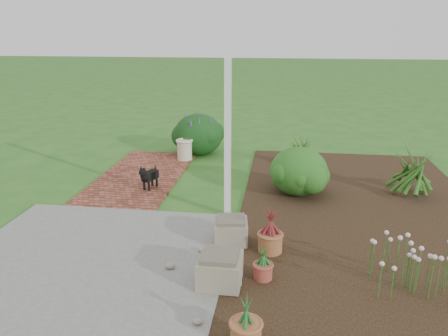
# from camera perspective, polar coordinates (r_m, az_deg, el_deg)

# --- Properties ---
(ground) EXTENTS (80.00, 80.00, 0.00)m
(ground) POSITION_cam_1_polar(r_m,az_deg,el_deg) (7.14, -2.04, -6.27)
(ground) COLOR #27601E
(ground) RESTS_ON ground
(concrete_patio) EXTENTS (3.50, 3.50, 0.04)m
(concrete_patio) POSITION_cam_1_polar(r_m,az_deg,el_deg) (5.99, -17.17, -11.92)
(concrete_patio) COLOR slate
(concrete_patio) RESTS_ON ground
(brick_path) EXTENTS (1.60, 3.50, 0.04)m
(brick_path) POSITION_cam_1_polar(r_m,az_deg,el_deg) (9.12, -10.74, -1.01)
(brick_path) COLOR #5C2C1D
(brick_path) RESTS_ON ground
(garden_bed) EXTENTS (4.00, 7.00, 0.03)m
(garden_bed) POSITION_cam_1_polar(r_m,az_deg,el_deg) (7.62, 17.58, -5.40)
(garden_bed) COLOR black
(garden_bed) RESTS_ON ground
(veranda_post) EXTENTS (0.10, 0.10, 2.50)m
(veranda_post) POSITION_cam_1_polar(r_m,az_deg,el_deg) (6.78, 0.49, 3.63)
(veranda_post) COLOR white
(veranda_post) RESTS_ON ground
(stone_trough_near) EXTENTS (0.50, 0.50, 0.33)m
(stone_trough_near) POSITION_cam_1_polar(r_m,az_deg,el_deg) (5.24, -0.51, -13.21)
(stone_trough_near) COLOR gray
(stone_trough_near) RESTS_ON concrete_patio
(stone_trough_mid) EXTENTS (0.52, 0.52, 0.27)m
(stone_trough_mid) POSITION_cam_1_polar(r_m,az_deg,el_deg) (5.33, -0.39, -13.10)
(stone_trough_mid) COLOR gray
(stone_trough_mid) RESTS_ON concrete_patio
(stone_trough_far) EXTENTS (0.51, 0.51, 0.30)m
(stone_trough_far) POSITION_cam_1_polar(r_m,az_deg,el_deg) (6.19, 0.94, -8.26)
(stone_trough_far) COLOR #716658
(stone_trough_far) RESTS_ON concrete_patio
(black_dog) EXTENTS (0.27, 0.51, 0.45)m
(black_dog) POSITION_cam_1_polar(r_m,az_deg,el_deg) (8.21, -9.81, -0.96)
(black_dog) COLOR black
(black_dog) RESTS_ON brick_path
(cream_ceramic_urn) EXTENTS (0.37, 0.37, 0.45)m
(cream_ceramic_urn) POSITION_cam_1_polar(r_m,az_deg,el_deg) (10.00, -5.17, 2.38)
(cream_ceramic_urn) COLOR beige
(cream_ceramic_urn) RESTS_ON brick_path
(evergreen_shrub) EXTENTS (1.22, 1.22, 0.88)m
(evergreen_shrub) POSITION_cam_1_polar(r_m,az_deg,el_deg) (7.99, 9.74, -0.25)
(evergreen_shrub) COLOR #173A10
(evergreen_shrub) RESTS_ON garden_bed
(agapanthus_clump_back) EXTENTS (1.49, 1.49, 1.01)m
(agapanthus_clump_back) POSITION_cam_1_polar(r_m,az_deg,el_deg) (8.51, 23.43, 0.09)
(agapanthus_clump_back) COLOR #133C0A
(agapanthus_clump_back) RESTS_ON garden_bed
(agapanthus_clump_front) EXTENTS (1.16, 1.16, 0.78)m
(agapanthus_clump_front) POSITION_cam_1_polar(r_m,az_deg,el_deg) (9.62, 10.07, 2.53)
(agapanthus_clump_front) COLOR #19390B
(agapanthus_clump_front) RESTS_ON garden_bed
(pink_flower_patch) EXTENTS (1.07, 1.07, 0.64)m
(pink_flower_patch) POSITION_cam_1_polar(r_m,az_deg,el_deg) (5.48, 23.52, -11.60)
(pink_flower_patch) COLOR #113D0F
(pink_flower_patch) RESTS_ON garden_bed
(terracotta_pot_bronze) EXTENTS (0.42, 0.42, 0.26)m
(terracotta_pot_bronze) POSITION_cam_1_polar(r_m,az_deg,el_deg) (5.98, 6.05, -9.64)
(terracotta_pot_bronze) COLOR #935A32
(terracotta_pot_bronze) RESTS_ON garden_bed
(terracotta_pot_small_left) EXTENTS (0.28, 0.28, 0.19)m
(terracotta_pot_small_left) POSITION_cam_1_polar(r_m,az_deg,el_deg) (5.41, 5.10, -13.26)
(terracotta_pot_small_left) COLOR brown
(terracotta_pot_small_left) RESTS_ON garden_bed
(terracotta_pot_small_right) EXTENTS (0.31, 0.31, 0.25)m
(terracotta_pot_small_right) POSITION_cam_1_polar(r_m,az_deg,el_deg) (4.41, 2.87, -20.82)
(terracotta_pot_small_right) COLOR #995433
(terracotta_pot_small_right) RESTS_ON garden_bed
(purple_flowering_bush) EXTENTS (1.41, 1.41, 1.00)m
(purple_flowering_bush) POSITION_cam_1_polar(r_m,az_deg,el_deg) (10.53, -3.38, 4.52)
(purple_flowering_bush) COLOR black
(purple_flowering_bush) RESTS_ON ground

